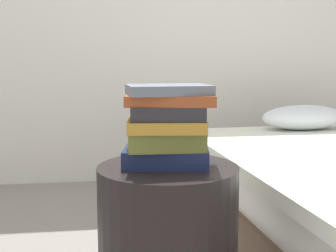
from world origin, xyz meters
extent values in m
cube|color=silver|center=(0.00, 2.00, 1.30)|extent=(7.00, 0.08, 2.60)
ellipsoid|color=silver|center=(1.08, 1.35, 0.54)|extent=(0.58, 0.31, 0.16)
cylinder|color=black|center=(0.00, 0.00, 0.28)|extent=(0.46, 0.46, 0.57)
cube|color=#19234C|center=(-0.01, 0.01, 0.60)|extent=(0.30, 0.21, 0.06)
cube|color=olive|center=(-0.01, 0.00, 0.66)|extent=(0.25, 0.18, 0.06)
cube|color=#B7842D|center=(-0.01, 0.00, 0.70)|extent=(0.26, 0.23, 0.04)
cube|color=#28282D|center=(0.00, 0.00, 0.75)|extent=(0.25, 0.22, 0.05)
cube|color=#994723|center=(0.01, 0.00, 0.78)|extent=(0.30, 0.23, 0.03)
cube|color=slate|center=(0.00, -0.01, 0.82)|extent=(0.27, 0.19, 0.03)
camera|label=1|loc=(-0.20, -1.42, 0.91)|focal=48.63mm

